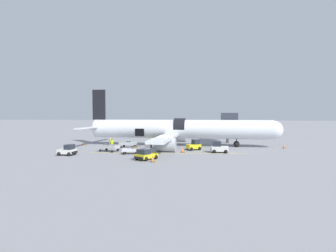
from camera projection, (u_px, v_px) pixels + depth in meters
ground_plane at (166, 151)px, 41.68m from camera, size 500.00×500.00×0.00m
apron_marking_line at (168, 153)px, 39.38m from camera, size 23.82×3.38×0.01m
jet_bridge_stub at (228, 120)px, 52.61m from camera, size 3.13×9.70×6.15m
airplane at (177, 130)px, 48.70m from camera, size 36.68×32.28×10.67m
baggage_tug_lead at (68, 151)px, 37.40m from camera, size 2.36×2.16×1.54m
baggage_tug_mid at (194, 146)px, 42.91m from camera, size 2.61×2.40×1.74m
baggage_tug_rear at (219, 148)px, 39.80m from camera, size 2.66×1.82×1.79m
baggage_tug_spare at (146, 155)px, 33.62m from camera, size 2.84×3.32×1.40m
baggage_cart_loading at (128, 144)px, 45.83m from camera, size 3.73×2.03×1.16m
baggage_cart_queued at (109, 148)px, 41.20m from camera, size 4.12×2.48×1.08m
baggage_cart_empty at (131, 151)px, 38.61m from camera, size 3.45×2.11×0.93m
ground_crew_loader_a at (110, 143)px, 45.81m from camera, size 0.60×0.45×1.72m
ground_crew_loader_b at (112, 143)px, 44.33m from camera, size 0.61×0.47×1.74m
ground_crew_driver at (151, 142)px, 47.24m from camera, size 0.56×0.57×1.78m
ground_crew_supervisor at (151, 143)px, 45.60m from camera, size 0.59×0.51×1.71m
suitcase_on_tarmac_upright at (136, 148)px, 43.37m from camera, size 0.51×0.32×0.66m
safety_cone_nose at (284, 146)px, 45.42m from camera, size 0.57×0.57×0.68m
safety_cone_engine_left at (152, 159)px, 31.91m from camera, size 0.54×0.54×0.79m
safety_cone_wingtip at (183, 150)px, 40.16m from camera, size 0.63×0.63×0.74m
safety_cone_tail at (84, 143)px, 50.02m from camera, size 0.62×0.62×0.70m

